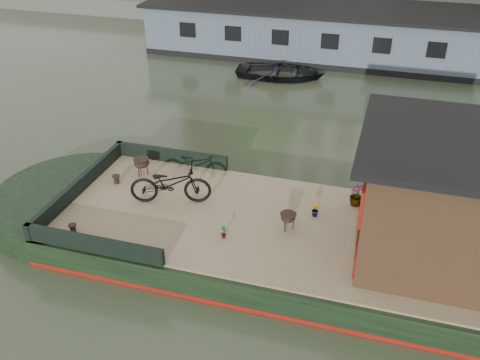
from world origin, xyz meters
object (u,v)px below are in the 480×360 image
(dinghy, at_px, (280,69))
(brazier_rear, at_px, (142,167))
(cabin, at_px, (465,201))
(brazier_front, at_px, (288,221))
(bicycle, at_px, (170,183))

(dinghy, bearing_deg, brazier_rear, 167.20)
(cabin, height_order, dinghy, cabin)
(cabin, bearing_deg, brazier_front, -178.23)
(brazier_front, bearing_deg, brazier_rear, 162.66)
(cabin, xyz_separation_m, dinghy, (-5.84, 10.66, -1.52))
(bicycle, bearing_deg, brazier_front, -112.78)
(brazier_front, xyz_separation_m, dinghy, (-2.62, 10.76, -0.49))
(brazier_rear, bearing_deg, dinghy, 82.56)
(bicycle, bearing_deg, cabin, -108.56)
(bicycle, bearing_deg, dinghy, -17.24)
(cabin, relative_size, dinghy, 1.17)
(bicycle, height_order, dinghy, bicycle)
(bicycle, height_order, brazier_front, bicycle)
(cabin, height_order, brazier_rear, cabin)
(bicycle, distance_m, brazier_front, 2.73)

